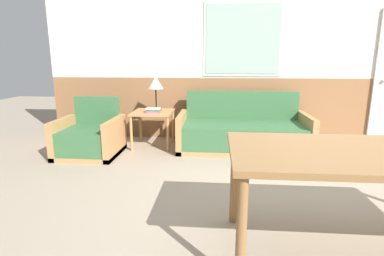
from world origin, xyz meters
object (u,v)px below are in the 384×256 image
at_px(armchair, 90,138).
at_px(table_lamp, 156,84).
at_px(side_table, 153,116).
at_px(couch, 243,133).

distance_m(armchair, table_lamp, 1.23).
distance_m(side_table, table_lamp, 0.49).
relative_size(couch, side_table, 3.17).
bearing_deg(couch, table_lamp, 174.16).
bearing_deg(side_table, armchair, -148.72).
height_order(armchair, table_lamp, table_lamp).
bearing_deg(armchair, couch, 9.42).
relative_size(couch, armchair, 2.34).
height_order(armchair, side_table, armchair).
bearing_deg(couch, side_table, 178.70).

